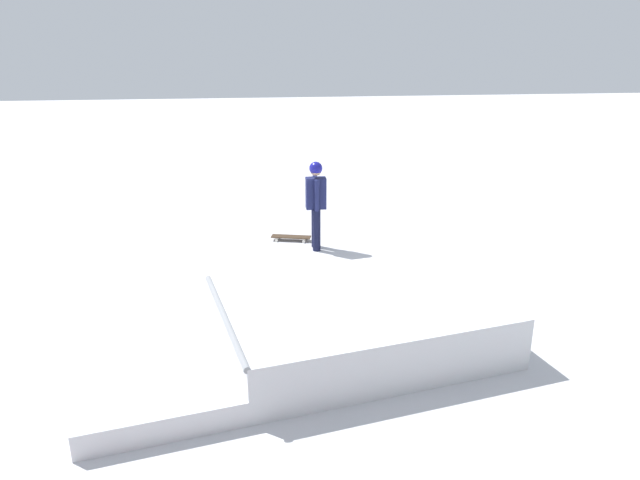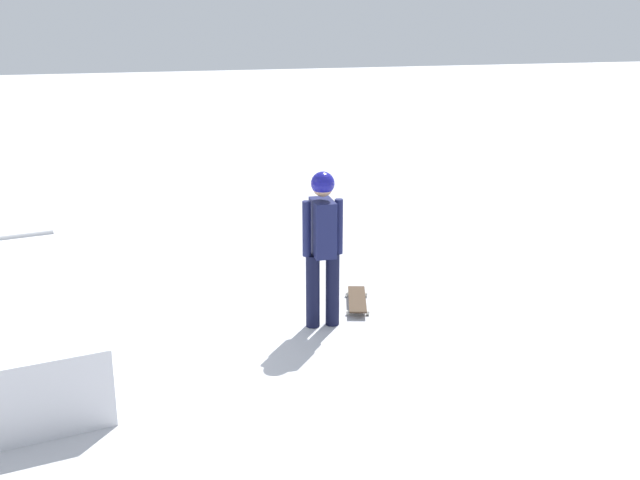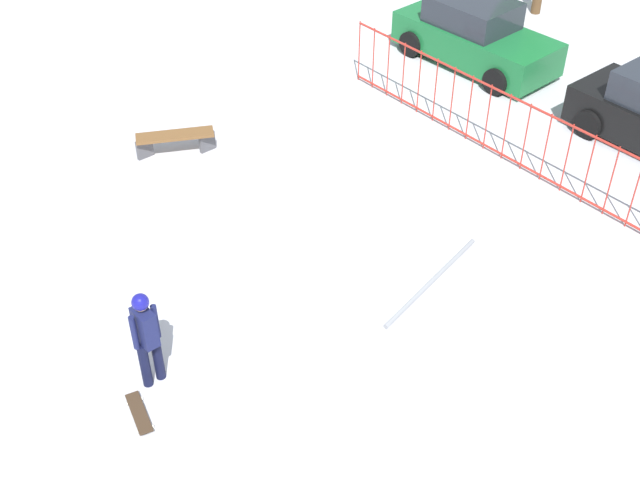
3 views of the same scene
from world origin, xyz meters
name	(u,v)px [view 2 (image 2 of 3)]	position (x,y,z in m)	size (l,w,h in m)	color
ground_plane	(32,350)	(0.00, 0.00, 0.00)	(60.00, 60.00, 0.00)	silver
skater	(323,238)	(-0.07, -3.05, 1.01)	(0.38, 0.44, 1.73)	black
skateboard	(357,300)	(0.39, -3.57, 0.08)	(0.82, 0.40, 0.09)	#3F2D1E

